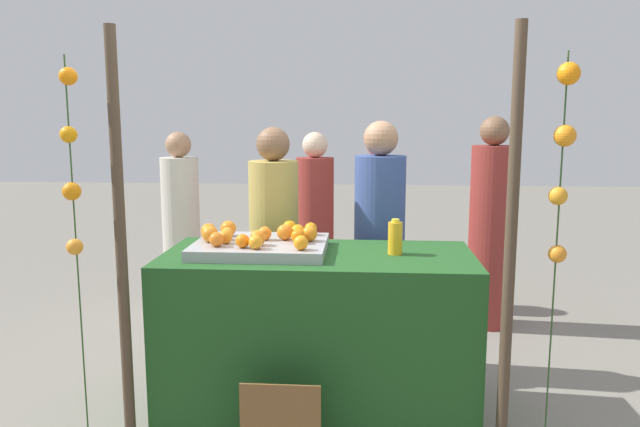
{
  "coord_description": "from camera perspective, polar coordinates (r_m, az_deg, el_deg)",
  "views": [
    {
      "loc": [
        0.25,
        -3.3,
        1.69
      ],
      "look_at": [
        0.0,
        0.15,
        1.14
      ],
      "focal_mm": 34.33,
      "sensor_mm": 36.0,
      "label": 1
    }
  ],
  "objects": [
    {
      "name": "crowd_person_2",
      "position": [
        5.48,
        5.25,
        -1.13
      ],
      "size": [
        0.31,
        0.31,
        1.56
      ],
      "color": "maroon",
      "rests_on": "ground_plane"
    },
    {
      "name": "garland_strand_right",
      "position": [
        2.97,
        21.72,
        5.16
      ],
      "size": [
        0.11,
        0.11,
        1.98
      ],
      "color": "#2D4C23",
      "rests_on": "ground_plane"
    },
    {
      "name": "juice_bottle",
      "position": [
        3.38,
        7.02,
        -2.25
      ],
      "size": [
        0.08,
        0.08,
        0.2
      ],
      "color": "gold",
      "rests_on": "stall_counter"
    },
    {
      "name": "orange_11",
      "position": [
        3.32,
        -5.82,
        -2.26
      ],
      "size": [
        0.09,
        0.09,
        0.09
      ],
      "primitive_type": "sphere",
      "color": "orange",
      "rests_on": "orange_tray"
    },
    {
      "name": "ground_plane",
      "position": [
        3.71,
        -0.18,
        -18.02
      ],
      "size": [
        24.0,
        24.0,
        0.0
      ],
      "primitive_type": "plane",
      "color": "gray"
    },
    {
      "name": "garland_strand_left",
      "position": [
        3.17,
        -22.18,
        4.06
      ],
      "size": [
        0.1,
        0.1,
        1.98
      ],
      "color": "#2D4C23",
      "rests_on": "ground_plane"
    },
    {
      "name": "orange_14",
      "position": [
        3.54,
        -10.35,
        -1.62
      ],
      "size": [
        0.09,
        0.09,
        0.09
      ],
      "primitive_type": "sphere",
      "color": "orange",
      "rests_on": "orange_tray"
    },
    {
      "name": "canopy_post_left",
      "position": [
        3.16,
        -18.06,
        -2.94
      ],
      "size": [
        0.06,
        0.06,
        2.11
      ],
      "primitive_type": "cylinder",
      "color": "#473828",
      "rests_on": "ground_plane"
    },
    {
      "name": "orange_12",
      "position": [
        3.27,
        -7.23,
        -2.55
      ],
      "size": [
        0.08,
        0.08,
        0.08
      ],
      "primitive_type": "sphere",
      "color": "orange",
      "rests_on": "orange_tray"
    },
    {
      "name": "orange_5",
      "position": [
        3.23,
        -6.02,
        -2.68
      ],
      "size": [
        0.07,
        0.07,
        0.07
      ],
      "primitive_type": "sphere",
      "color": "orange",
      "rests_on": "orange_tray"
    },
    {
      "name": "vendor_right",
      "position": [
        4.08,
        5.53,
        -3.96
      ],
      "size": [
        0.33,
        0.33,
        1.66
      ],
      "color": "#384C8C",
      "rests_on": "ground_plane"
    },
    {
      "name": "orange_4",
      "position": [
        3.44,
        -10.22,
        -1.91
      ],
      "size": [
        0.09,
        0.09,
        0.09
      ],
      "primitive_type": "sphere",
      "color": "orange",
      "rests_on": "orange_tray"
    },
    {
      "name": "crowd_person_3",
      "position": [
        5.3,
        -12.79,
        -1.64
      ],
      "size": [
        0.31,
        0.31,
        1.56
      ],
      "color": "beige",
      "rests_on": "ground_plane"
    },
    {
      "name": "orange_15",
      "position": [
        3.6,
        -2.85,
        -1.34
      ],
      "size": [
        0.09,
        0.09,
        0.09
      ],
      "primitive_type": "sphere",
      "color": "orange",
      "rests_on": "orange_tray"
    },
    {
      "name": "orange_13",
      "position": [
        3.36,
        -2.04,
        -2.12
      ],
      "size": [
        0.08,
        0.08,
        0.08
      ],
      "primitive_type": "sphere",
      "color": "orange",
      "rests_on": "orange_tray"
    },
    {
      "name": "orange_16",
      "position": [
        3.41,
        -0.97,
        -1.89
      ],
      "size": [
        0.09,
        0.09,
        0.09
      ],
      "primitive_type": "sphere",
      "color": "orange",
      "rests_on": "orange_tray"
    },
    {
      "name": "orange_10",
      "position": [
        3.48,
        -8.65,
        -1.87
      ],
      "size": [
        0.07,
        0.07,
        0.07
      ],
      "primitive_type": "sphere",
      "color": "orange",
      "rests_on": "orange_tray"
    },
    {
      "name": "orange_2",
      "position": [
        3.46,
        -5.18,
        -1.85
      ],
      "size": [
        0.08,
        0.08,
        0.08
      ],
      "primitive_type": "sphere",
      "color": "orange",
      "rests_on": "orange_tray"
    },
    {
      "name": "canopy_post_right",
      "position": [
        3.01,
        17.3,
        -3.5
      ],
      "size": [
        0.06,
        0.06,
        2.11
      ],
      "primitive_type": "cylinder",
      "color": "#473828",
      "rests_on": "ground_plane"
    },
    {
      "name": "crowd_person_0",
      "position": [
        5.08,
        15.59,
        -1.53
      ],
      "size": [
        0.34,
        0.34,
        1.69
      ],
      "color": "maroon",
      "rests_on": "ground_plane"
    },
    {
      "name": "orange_1",
      "position": [
        3.48,
        -2.1,
        -1.71
      ],
      "size": [
        0.08,
        0.08,
        0.08
      ],
      "primitive_type": "sphere",
      "color": "orange",
      "rests_on": "orange_tray"
    },
    {
      "name": "orange_3",
      "position": [
        3.59,
        -0.86,
        -1.43
      ],
      "size": [
        0.07,
        0.07,
        0.07
      ],
      "primitive_type": "sphere",
      "color": "orange",
      "rests_on": "orange_tray"
    },
    {
      "name": "orange_tray",
      "position": [
        3.43,
        -5.54,
        -3.11
      ],
      "size": [
        0.73,
        0.58,
        0.06
      ],
      "primitive_type": "cube",
      "color": "#9EA0A5",
      "rests_on": "stall_counter"
    },
    {
      "name": "orange_9",
      "position": [
        3.32,
        -9.63,
        -2.4
      ],
      "size": [
        0.08,
        0.08,
        0.08
      ],
      "primitive_type": "sphere",
      "color": "orange",
      "rests_on": "orange_tray"
    },
    {
      "name": "vendor_left",
      "position": [
        4.09,
        -4.27,
        -4.2
      ],
      "size": [
        0.33,
        0.33,
        1.62
      ],
      "color": "tan",
      "rests_on": "ground_plane"
    },
    {
      "name": "orange_8",
      "position": [
        3.45,
        -3.31,
        -1.75
      ],
      "size": [
        0.09,
        0.09,
        0.09
      ],
      "primitive_type": "sphere",
      "color": "orange",
      "rests_on": "orange_tray"
    },
    {
      "name": "orange_7",
      "position": [
        3.39,
        -8.83,
        -2.16
      ],
      "size": [
        0.08,
        0.08,
        0.08
      ],
      "primitive_type": "sphere",
      "color": "orange",
      "rests_on": "orange_tray"
    },
    {
      "name": "crowd_person_1",
      "position": [
        5.15,
        -0.46,
        -1.72
      ],
      "size": [
        0.31,
        0.31,
        1.56
      ],
      "color": "maroon",
      "rests_on": "ground_plane"
    },
    {
      "name": "orange_6",
      "position": [
        3.19,
        -1.8,
        -2.74
      ],
      "size": [
        0.08,
        0.08,
        0.08
      ],
      "primitive_type": "sphere",
      "color": "orange",
      "rests_on": "orange_tray"
    },
    {
      "name": "orange_0",
      "position": [
        3.6,
        -8.54,
        -1.39
      ],
      "size": [
        0.09,
        0.09,
        0.09
      ],
      "primitive_type": "sphere",
      "color": "orange",
      "rests_on": "orange_tray"
    },
    {
      "name": "stall_counter",
      "position": [
        3.53,
        -0.18,
        -11.2
      ],
      "size": [
        1.72,
        0.8,
        0.94
      ],
      "primitive_type": "cube",
      "color": "#1E4C1E",
      "rests_on": "ground_plane"
    }
  ]
}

